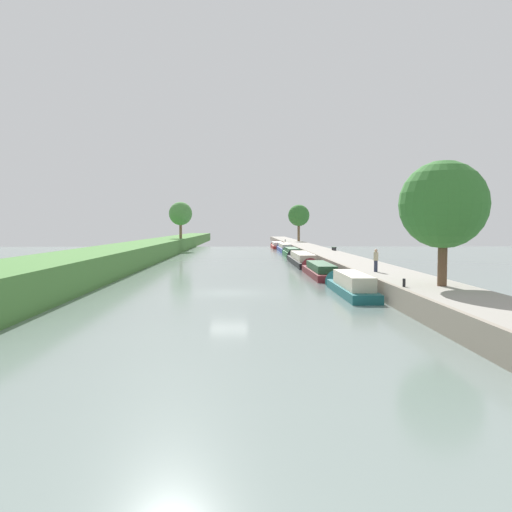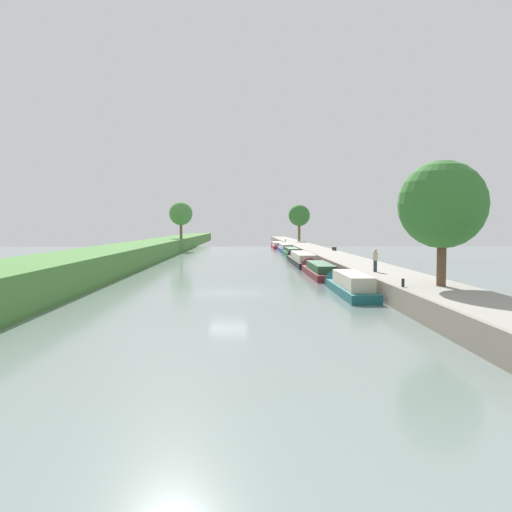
% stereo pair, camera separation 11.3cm
% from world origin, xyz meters
% --- Properties ---
extents(ground_plane, '(160.00, 160.00, 0.00)m').
position_xyz_m(ground_plane, '(0.00, 0.00, 0.00)').
color(ground_plane, slate).
extents(left_grassy_bank, '(6.40, 260.00, 2.22)m').
position_xyz_m(left_grassy_bank, '(-12.65, 0.00, 1.11)').
color(left_grassy_bank, '#477A38').
rests_on(left_grassy_bank, ground_plane).
extents(right_towpath, '(4.23, 260.00, 1.17)m').
position_xyz_m(right_towpath, '(11.56, 0.00, 0.59)').
color(right_towpath, gray).
rests_on(right_towpath, ground_plane).
extents(stone_quay, '(0.25, 260.00, 1.22)m').
position_xyz_m(stone_quay, '(9.32, 0.00, 0.61)').
color(stone_quay, gray).
rests_on(stone_quay, ground_plane).
extents(narrowboat_teal, '(1.80, 10.48, 2.02)m').
position_xyz_m(narrowboat_teal, '(8.04, -0.70, 0.58)').
color(narrowboat_teal, '#195B60').
rests_on(narrowboat_teal, ground_plane).
extents(narrowboat_maroon, '(1.95, 12.66, 1.86)m').
position_xyz_m(narrowboat_maroon, '(7.78, 12.31, 0.49)').
color(narrowboat_maroon, maroon).
rests_on(narrowboat_maroon, ground_plane).
extents(narrowboat_black, '(2.16, 17.18, 2.11)m').
position_xyz_m(narrowboat_black, '(7.76, 27.12, 0.57)').
color(narrowboat_black, black).
rests_on(narrowboat_black, ground_plane).
extents(narrowboat_green, '(1.80, 12.93, 1.80)m').
position_xyz_m(narrowboat_green, '(7.92, 42.17, 0.55)').
color(narrowboat_green, '#1E6033').
rests_on(narrowboat_green, ground_plane).
extents(narrowboat_blue, '(1.83, 15.02, 1.95)m').
position_xyz_m(narrowboat_blue, '(8.08, 57.87, 0.59)').
color(narrowboat_blue, '#283D93').
rests_on(narrowboat_blue, ground_plane).
extents(narrowboat_red, '(2.19, 11.50, 2.08)m').
position_xyz_m(narrowboat_red, '(7.69, 71.98, 0.51)').
color(narrowboat_red, maroon).
rests_on(narrowboat_red, ground_plane).
extents(tree_rightbank_near, '(4.83, 4.83, 6.92)m').
position_xyz_m(tree_rightbank_near, '(11.97, -6.60, 5.65)').
color(tree_rightbank_near, brown).
rests_on(tree_rightbank_near, right_towpath).
extents(tree_rightbank_midnear, '(4.64, 4.64, 7.91)m').
position_xyz_m(tree_rightbank_midnear, '(12.90, 79.58, 6.72)').
color(tree_rightbank_midnear, brown).
rests_on(tree_rightbank_midnear, right_towpath).
extents(tree_leftbank_downstream, '(4.22, 4.22, 6.61)m').
position_xyz_m(tree_leftbank_downstream, '(-10.50, 61.47, 6.69)').
color(tree_leftbank_downstream, brown).
rests_on(tree_leftbank_downstream, left_grassy_bank).
extents(person_walking, '(0.34, 0.34, 1.66)m').
position_xyz_m(person_walking, '(10.54, 2.47, 2.05)').
color(person_walking, '#282D42').
rests_on(person_walking, right_towpath).
extents(mooring_bollard_near, '(0.16, 0.16, 0.45)m').
position_xyz_m(mooring_bollard_near, '(9.74, -6.97, 1.40)').
color(mooring_bollard_near, black).
rests_on(mooring_bollard_near, right_towpath).
extents(mooring_bollard_far, '(0.16, 0.16, 0.45)m').
position_xyz_m(mooring_bollard_far, '(9.74, 76.72, 1.40)').
color(mooring_bollard_far, black).
rests_on(mooring_bollard_far, right_towpath).
extents(park_bench, '(0.44, 1.50, 0.47)m').
position_xyz_m(park_bench, '(13.23, 36.12, 1.52)').
color(park_bench, '#333338').
rests_on(park_bench, right_towpath).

